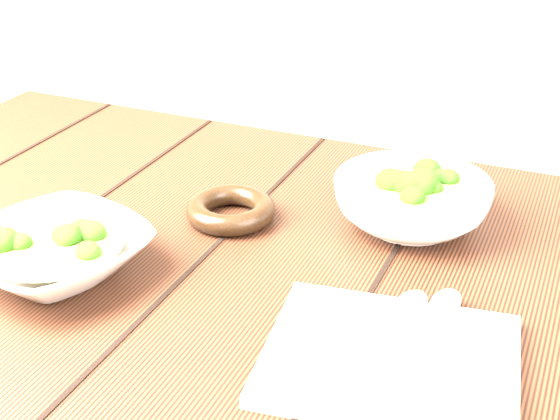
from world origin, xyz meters
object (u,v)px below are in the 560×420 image
Objects in this scene: table at (222,346)px; soup_bowl_back at (411,201)px; soup_bowl_front at (55,252)px; napkin at (390,359)px; trivet at (231,210)px.

table is 5.69× the size of soup_bowl_back.
soup_bowl_front is 0.39m from napkin.
trivet is at bearing -160.19° from soup_bowl_back.
soup_bowl_front is 1.16× the size of soup_bowl_back.
trivet is (-0.03, 0.10, 0.13)m from table.
soup_bowl_front is (-0.16, -0.09, 0.15)m from table.
soup_bowl_back is 0.91× the size of napkin.
soup_bowl_front is at bearing 170.73° from napkin.
napkin is at bearing -23.59° from table.
napkin is (0.23, -0.10, 0.13)m from table.
table is 0.17m from trivet.
table is 0.28m from napkin.
table is 4.92× the size of soup_bowl_front.
napkin is (0.05, -0.28, -0.03)m from soup_bowl_back.
soup_bowl_front is at bearing -141.50° from soup_bowl_back.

